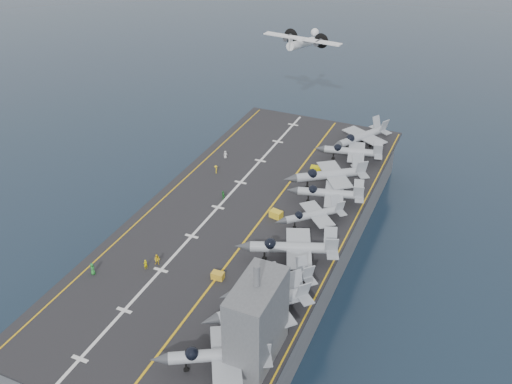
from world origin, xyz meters
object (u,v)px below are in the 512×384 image
at_px(tow_cart_a, 218,276).
at_px(transport_plane, 302,44).
at_px(fighter_jet_0, 219,354).
at_px(island_superstructure, 257,313).

distance_m(tow_cart_a, transport_plane, 75.83).
bearing_deg(fighter_jet_0, tow_cart_a, 117.65).
xyz_separation_m(island_superstructure, transport_plane, (-24.87, 85.10, 7.66)).
bearing_deg(transport_plane, island_superstructure, -73.71).
relative_size(tow_cart_a, transport_plane, 0.09).
xyz_separation_m(island_superstructure, tow_cart_a, (-11.77, 11.84, -6.93)).
bearing_deg(fighter_jet_0, island_superstructure, 49.11).
bearing_deg(island_superstructure, fighter_jet_0, -130.89).
bearing_deg(island_superstructure, tow_cart_a, 134.83).
relative_size(fighter_jet_0, tow_cart_a, 9.34).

